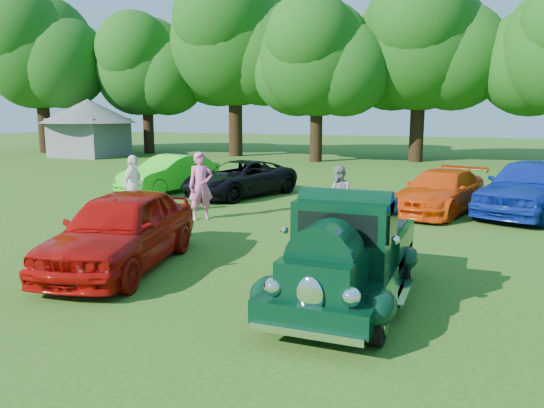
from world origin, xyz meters
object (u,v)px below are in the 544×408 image
at_px(back_car_black, 239,179).
at_px(gazebo, 89,121).
at_px(spectator_grey, 339,196).
at_px(back_car_orange, 440,192).
at_px(back_car_lime, 170,174).
at_px(back_car_blue, 530,187).
at_px(hero_pickup, 347,257).
at_px(spectator_pink, 201,186).
at_px(red_convertible, 121,230).
at_px(spectator_white, 133,186).

distance_m(back_car_black, gazebo, 20.86).
bearing_deg(spectator_grey, back_car_orange, 104.28).
height_order(back_car_lime, back_car_black, back_car_lime).
relative_size(back_car_black, spectator_grey, 2.86).
xyz_separation_m(back_car_lime, back_car_blue, (12.49, -0.11, 0.15)).
distance_m(hero_pickup, spectator_grey, 5.91).
height_order(spectator_pink, gazebo, gazebo).
bearing_deg(hero_pickup, gazebo, 137.44).
bearing_deg(back_car_blue, red_convertible, -111.04).
height_order(back_car_orange, spectator_grey, spectator_grey).
bearing_deg(gazebo, hero_pickup, -42.56).
distance_m(back_car_black, spectator_pink, 4.35).
bearing_deg(red_convertible, spectator_white, 111.74).
distance_m(hero_pickup, back_car_black, 11.17).
bearing_deg(back_car_lime, back_car_blue, 12.41).
xyz_separation_m(hero_pickup, back_car_orange, (0.82, 8.59, -0.09)).
bearing_deg(back_car_orange, back_car_blue, 28.50).
relative_size(red_convertible, spectator_grey, 2.77).
height_order(red_convertible, spectator_pink, spectator_pink).
bearing_deg(back_car_lime, back_car_orange, 9.20).
xyz_separation_m(back_car_black, spectator_pink, (0.79, -4.26, 0.32)).
distance_m(hero_pickup, back_car_orange, 8.63).
height_order(back_car_orange, back_car_blue, back_car_blue).
height_order(red_convertible, spectator_grey, spectator_grey).
height_order(back_car_blue, gazebo, gazebo).
distance_m(back_car_orange, gazebo, 27.22).
bearing_deg(red_convertible, spectator_grey, 49.55).
relative_size(back_car_lime, spectator_pink, 2.21).
bearing_deg(back_car_blue, back_car_black, -160.19).
distance_m(hero_pickup, red_convertible, 4.60).
relative_size(back_car_orange, spectator_white, 2.47).
xyz_separation_m(back_car_black, spectator_grey, (4.63, -3.57, 0.17)).
bearing_deg(back_car_orange, back_car_lime, -167.42).
bearing_deg(spectator_grey, spectator_white, -116.31).
distance_m(red_convertible, back_car_black, 9.18).
xyz_separation_m(back_car_blue, spectator_pink, (-8.77, -4.14, 0.11)).
height_order(back_car_blue, spectator_white, spectator_white).
bearing_deg(gazebo, spectator_white, -46.70).
xyz_separation_m(red_convertible, back_car_lime, (-4.58, 9.01, -0.06)).
relative_size(hero_pickup, spectator_white, 2.43).
distance_m(back_car_lime, back_car_black, 2.93).
height_order(spectator_white, gazebo, gazebo).
relative_size(red_convertible, gazebo, 0.70).
xyz_separation_m(hero_pickup, red_convertible, (-4.59, 0.23, 0.02)).
xyz_separation_m(hero_pickup, back_car_lime, (-9.18, 9.24, -0.04)).
bearing_deg(back_car_blue, back_car_orange, -147.20).
bearing_deg(hero_pickup, back_car_lime, 134.81).
distance_m(red_convertible, gazebo, 28.15).
distance_m(back_car_orange, spectator_white, 9.24).
relative_size(hero_pickup, back_car_orange, 0.98).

